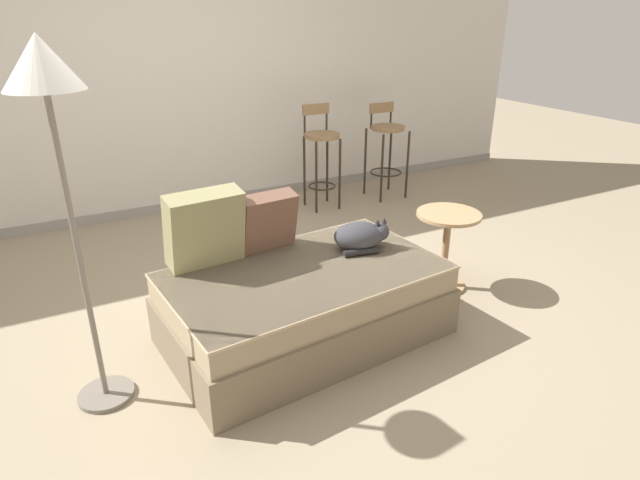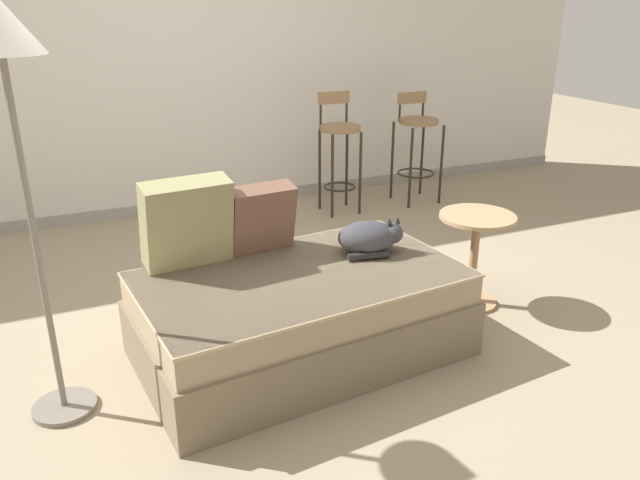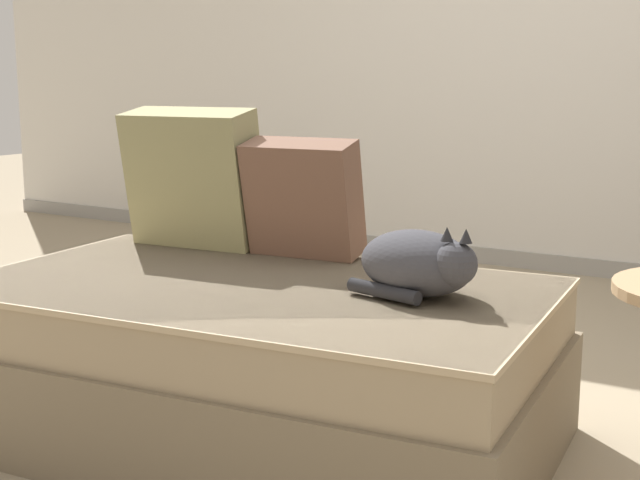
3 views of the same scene
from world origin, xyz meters
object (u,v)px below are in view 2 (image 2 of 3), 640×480
cat (370,237)px  bar_stool_near_window (339,143)px  throw_pillow_corner (187,223)px  couch (301,313)px  bar_stool_by_doorway (417,138)px  side_table (475,247)px  throw_pillow_middle (261,218)px  floor_lamp (5,69)px

cat → bar_stool_near_window: 2.05m
throw_pillow_corner → bar_stool_near_window: 2.37m
couch → cat: 0.55m
cat → bar_stool_by_doorway: bearing=52.0°
bar_stool_by_doorway → side_table: size_ratio=1.69×
cat → bar_stool_near_window: bearing=69.1°
cat → bar_stool_by_doorway: 2.43m
throw_pillow_corner → side_table: throw_pillow_corner is taller
bar_stool_by_doorway → side_table: 2.07m
throw_pillow_corner → throw_pillow_middle: size_ratio=1.23×
cat → side_table: 0.73m
throw_pillow_middle → cat: throw_pillow_middle is taller
cat → side_table: size_ratio=0.65×
throw_pillow_corner → floor_lamp: size_ratio=0.26×
throw_pillow_corner → bar_stool_near_window: bearing=45.7°
bar_stool_by_doorway → throw_pillow_corner: bearing=-145.0°
side_table → couch: bearing=-174.4°
couch → cat: bearing=13.8°
throw_pillow_corner → cat: bearing=-13.4°
throw_pillow_middle → bar_stool_by_doorway: size_ratio=0.39×
throw_pillow_corner → cat: size_ratio=1.26×
throw_pillow_middle → bar_stool_by_doorway: (2.01, 1.65, -0.06)m
side_table → throw_pillow_corner: bearing=172.4°
couch → floor_lamp: size_ratio=0.96×
floor_lamp → bar_stool_by_doorway: bearing=33.3°
bar_stool_near_window → floor_lamp: 3.23m
throw_pillow_middle → floor_lamp: bearing=-160.6°
bar_stool_near_window → throw_pillow_corner: bearing=-134.3°
bar_stool_by_doorway → cat: bearing=-128.0°
floor_lamp → cat: bearing=4.4°
throw_pillow_corner → bar_stool_by_doorway: (2.42, 1.69, -0.11)m
couch → bar_stool_by_doorway: bearing=46.2°
couch → side_table: 1.17m
throw_pillow_corner → bar_stool_near_window: (1.65, 1.69, -0.08)m
cat → bar_stool_near_window: (0.73, 1.91, 0.06)m
cat → floor_lamp: floor_lamp is taller
throw_pillow_middle → throw_pillow_corner: bearing=-174.4°
throw_pillow_corner → side_table: bearing=-7.6°
couch → bar_stool_near_window: size_ratio=1.69×
couch → throw_pillow_middle: size_ratio=4.56×
throw_pillow_middle → bar_stool_by_doorway: bar_stool_by_doorway is taller
throw_pillow_middle → bar_stool_near_window: bar_stool_near_window is taller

